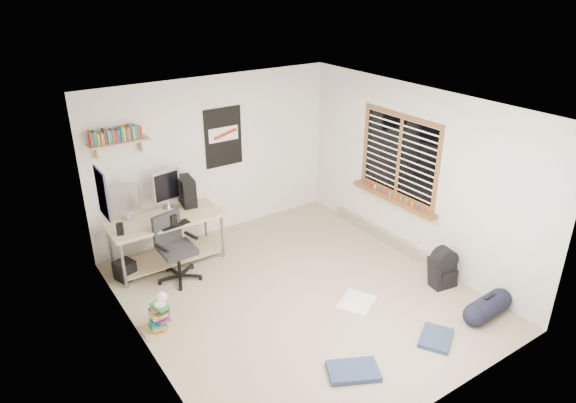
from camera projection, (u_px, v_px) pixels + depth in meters
floor at (299, 295)px, 6.73m from camera, size 4.00×4.50×0.01m
ceiling at (300, 106)px, 5.69m from camera, size 4.00×4.50×0.01m
back_wall at (215, 157)px, 7.91m from camera, size 4.00×0.01×2.50m
left_wall at (138, 256)px, 5.19m from camera, size 0.01×4.50×2.50m
right_wall at (415, 175)px, 7.24m from camera, size 0.01×4.50×2.50m
desk at (168, 241)px, 7.31m from camera, size 1.72×1.26×0.72m
monitor_left at (126, 205)px, 7.07m from camera, size 0.38×0.26×0.42m
monitor_right at (167, 194)px, 7.37m from camera, size 0.43×0.17×0.46m
pc_tower at (187, 191)px, 7.51m from camera, size 0.25×0.43×0.42m
keyboard at (175, 225)px, 6.96m from camera, size 0.42×0.19×0.02m
speaker_left at (120, 229)px, 6.69m from camera, size 0.11×0.11×0.16m
speaker_right at (173, 220)px, 6.93m from camera, size 0.09×0.09×0.17m
office_chair at (177, 247)px, 6.88m from camera, size 0.74×0.74×0.94m
wall_shelf at (119, 142)px, 6.86m from camera, size 0.80×0.22×0.24m
poster_back_wall at (223, 137)px, 7.84m from camera, size 0.62×0.03×0.92m
poster_left_wall at (102, 194)px, 6.00m from camera, size 0.02×0.42×0.60m
window at (398, 156)px, 7.35m from camera, size 0.10×1.50×1.26m
baseboard_heater at (391, 239)px, 7.92m from camera, size 0.08×2.50×0.18m
backpack at (442, 271)px, 6.87m from camera, size 0.38×0.33×0.45m
duffel_bag at (488, 307)px, 6.25m from camera, size 0.30×0.30×0.55m
tshirt at (357, 303)px, 6.53m from camera, size 0.59×0.56×0.04m
jeans_a at (353, 371)px, 5.41m from camera, size 0.64×0.55×0.06m
jeans_b at (436, 338)px, 5.90m from camera, size 0.56×0.52×0.06m
book_stack at (159, 317)px, 6.05m from camera, size 0.47×0.42×0.27m
desk_lamp at (160, 301)px, 5.95m from camera, size 0.18×0.25×0.22m
subwoofer at (125, 270)px, 7.02m from camera, size 0.30×0.30×0.27m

